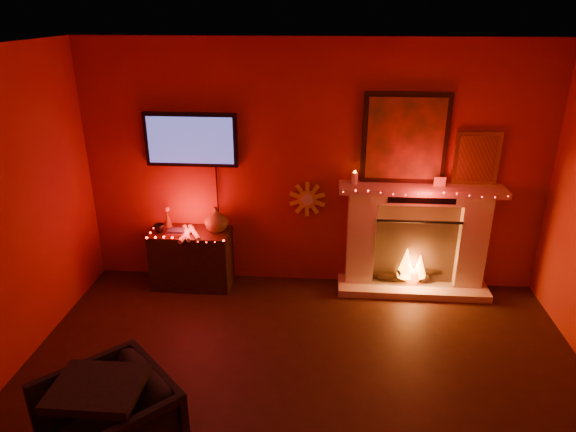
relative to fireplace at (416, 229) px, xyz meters
The scene contains 6 objects.
room 2.72m from the fireplace, 115.53° to the right, with size 5.00×5.00×5.00m.
fireplace is the anchor object (origin of this frame).
tv 2.61m from the fireplace, behind, with size 1.00×0.07×1.24m.
sunburst_clock 1.23m from the fireplace, behind, with size 0.40×0.03×0.40m.
console_table 2.48m from the fireplace, behind, with size 0.87×0.55×0.94m.
armchair 3.61m from the fireplace, 131.45° to the right, with size 0.77×0.80×0.72m, color black.
Camera 1 is at (0.16, -2.81, 2.97)m, focal length 32.00 mm.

